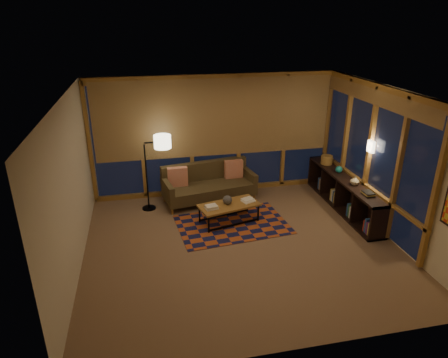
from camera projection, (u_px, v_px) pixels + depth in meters
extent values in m
cube|color=#977858|center=(241.00, 245.00, 7.21)|extent=(5.50, 5.00, 0.01)
cube|color=silver|center=(244.00, 95.00, 6.18)|extent=(5.50, 5.00, 0.01)
cube|color=beige|center=(215.00, 135.00, 8.95)|extent=(5.50, 0.01, 2.70)
cube|color=beige|center=(298.00, 259.00, 4.44)|extent=(5.50, 0.01, 2.70)
cube|color=beige|center=(70.00, 190.00, 6.17)|extent=(0.01, 5.00, 2.70)
cube|color=beige|center=(389.00, 164.00, 7.22)|extent=(0.01, 5.00, 2.70)
cube|color=#B24E1E|center=(232.00, 224.00, 7.91)|extent=(2.26, 1.62, 0.01)
sphere|color=black|center=(227.00, 200.00, 7.84)|extent=(0.25, 0.25, 0.18)
cylinder|color=brown|center=(327.00, 160.00, 9.07)|extent=(0.26, 0.26, 0.20)
sphere|color=#177D7C|center=(339.00, 169.00, 8.57)|extent=(0.16, 0.16, 0.15)
imported|color=tan|center=(355.00, 181.00, 7.95)|extent=(0.19, 0.19, 0.19)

